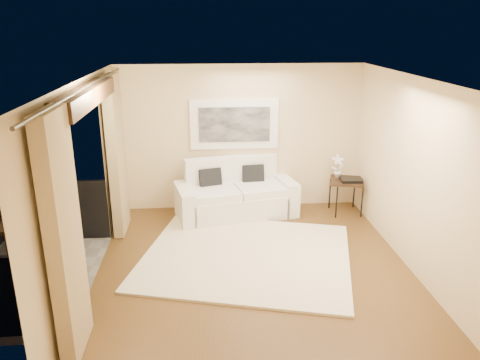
{
  "coord_description": "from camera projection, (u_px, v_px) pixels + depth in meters",
  "views": [
    {
      "loc": [
        -0.69,
        -5.96,
        3.38
      ],
      "look_at": [
        -0.13,
        0.95,
        1.05
      ],
      "focal_mm": 35.0,
      "sensor_mm": 36.0,
      "label": 1
    }
  ],
  "objects": [
    {
      "name": "orchid",
      "position": [
        338.0,
        167.0,
        8.61
      ],
      "size": [
        0.24,
        0.17,
        0.45
      ],
      "primitive_type": "imported",
      "rotation": [
        0.0,
        0.0,
        0.05
      ],
      "color": "white",
      "rests_on": "side_table"
    },
    {
      "name": "candle",
      "position": [
        23.0,
        215.0,
        6.55
      ],
      "size": [
        0.06,
        0.06,
        0.07
      ],
      "primitive_type": "cylinder",
      "color": "red",
      "rests_on": "bistro_table"
    },
    {
      "name": "floor",
      "position": [
        254.0,
        269.0,
        6.76
      ],
      "size": [
        5.0,
        5.0,
        0.0
      ],
      "primitive_type": "plane",
      "color": "brown",
      "rests_on": "ground"
    },
    {
      "name": "balcony_chair_far",
      "position": [
        15.0,
        222.0,
        6.98
      ],
      "size": [
        0.54,
        0.54,
        0.97
      ],
      "rotation": [
        0.0,
        0.0,
        2.81
      ],
      "color": "#311D10",
      "rests_on": "balcony"
    },
    {
      "name": "side_table",
      "position": [
        347.0,
        183.0,
        8.61
      ],
      "size": [
        0.73,
        0.73,
        0.64
      ],
      "rotation": [
        0.0,
        0.0,
        -0.27
      ],
      "color": "#311D10",
      "rests_on": "floor"
    },
    {
      "name": "glass_b",
      "position": [
        31.0,
        218.0,
        6.41
      ],
      "size": [
        0.06,
        0.06,
        0.12
      ],
      "primitive_type": "cylinder",
      "color": "white",
      "rests_on": "bistro_table"
    },
    {
      "name": "tray",
      "position": [
        351.0,
        180.0,
        8.51
      ],
      "size": [
        0.4,
        0.3,
        0.05
      ],
      "primitive_type": "cube",
      "rotation": [
        0.0,
        0.0,
        -0.06
      ],
      "color": "black",
      "rests_on": "side_table"
    },
    {
      "name": "rug",
      "position": [
        247.0,
        256.0,
        7.11
      ],
      "size": [
        3.64,
        3.36,
        0.04
      ],
      "primitive_type": "cube",
      "rotation": [
        0.0,
        0.0,
        -0.26
      ],
      "color": "#F6E7C6",
      "rests_on": "floor"
    },
    {
      "name": "curtains",
      "position": [
        97.0,
        186.0,
        6.17
      ],
      "size": [
        0.16,
        4.8,
        2.64
      ],
      "color": "tan",
      "rests_on": "ground"
    },
    {
      "name": "balcony",
      "position": [
        17.0,
        268.0,
        6.45
      ],
      "size": [
        1.81,
        2.6,
        1.17
      ],
      "color": "#605B56",
      "rests_on": "ground"
    },
    {
      "name": "balcony_chair_near",
      "position": [
        29.0,
        247.0,
        6.32
      ],
      "size": [
        0.4,
        0.41,
        0.88
      ],
      "rotation": [
        0.0,
        0.0,
        0.06
      ],
      "color": "#311D10",
      "rests_on": "balcony"
    },
    {
      "name": "bistro_table",
      "position": [
        20.0,
        227.0,
        6.45
      ],
      "size": [
        0.72,
        0.72,
        0.79
      ],
      "rotation": [
        0.0,
        0.0,
        -0.08
      ],
      "color": "#311D10",
      "rests_on": "balcony"
    },
    {
      "name": "glass_a",
      "position": [
        24.0,
        221.0,
        6.3
      ],
      "size": [
        0.06,
        0.06,
        0.12
      ],
      "primitive_type": "cylinder",
      "color": "white",
      "rests_on": "bistro_table"
    },
    {
      "name": "ice_bucket",
      "position": [
        9.0,
        213.0,
        6.47
      ],
      "size": [
        0.18,
        0.18,
        0.2
      ],
      "primitive_type": "cylinder",
      "color": "silver",
      "rests_on": "bistro_table"
    },
    {
      "name": "vase",
      "position": [
        15.0,
        220.0,
        6.27
      ],
      "size": [
        0.04,
        0.04,
        0.18
      ],
      "primitive_type": "cylinder",
      "color": "white",
      "rests_on": "bistro_table"
    },
    {
      "name": "artwork",
      "position": [
        234.0,
        124.0,
        8.56
      ],
      "size": [
        1.62,
        0.07,
        0.92
      ],
      "color": "white",
      "rests_on": "room_shell"
    },
    {
      "name": "sofa",
      "position": [
        235.0,
        195.0,
        8.61
      ],
      "size": [
        2.29,
        1.35,
        1.03
      ],
      "rotation": [
        0.0,
        0.0,
        0.21
      ],
      "color": "white",
      "rests_on": "floor"
    },
    {
      "name": "room_shell",
      "position": [
        86.0,
        96.0,
        5.79
      ],
      "size": [
        5.0,
        6.4,
        5.0
      ],
      "color": "white",
      "rests_on": "ground"
    }
  ]
}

